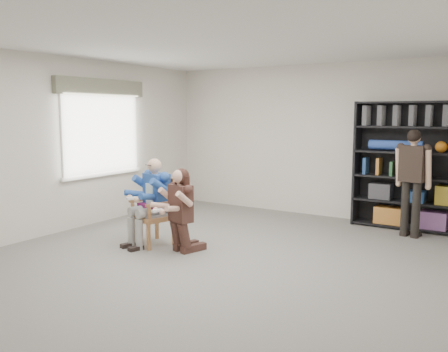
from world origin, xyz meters
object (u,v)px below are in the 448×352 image
Objects in this scene: seated_man at (152,202)px; standing_man at (412,184)px; kneeling_woman at (179,211)px; bookshelf at (410,166)px; armchair at (152,211)px.

standing_man reaches higher than seated_man.
bookshelf is at bearing 69.09° from kneeling_woman.
armchair is at bearing 0.00° from seated_man.
bookshelf is 1.26× the size of standing_man.
kneeling_woman is (0.58, -0.12, 0.09)m from armchair.
kneeling_woman is at bearing 4.79° from armchair.
standing_man reaches higher than armchair.
standing_man is at bearing 55.13° from seated_man.
seated_man reaches higher than armchair.
seated_man reaches higher than kneeling_woman.
armchair is at bearing -134.72° from bookshelf.
seated_man is 0.76× the size of standing_man.
kneeling_woman is (0.58, -0.12, -0.05)m from seated_man.
seated_man is (0.00, 0.00, 0.15)m from armchair.
kneeling_woman is 0.55× the size of bookshelf.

